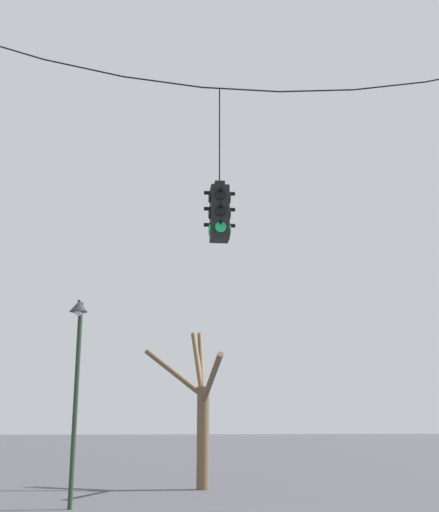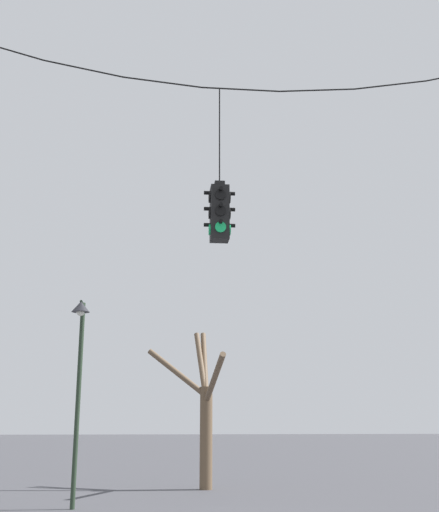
% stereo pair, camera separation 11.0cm
% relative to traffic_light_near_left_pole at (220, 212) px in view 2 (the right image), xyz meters
% --- Properties ---
extents(span_wire, '(10.67, 0.03, 0.84)m').
position_rel_traffic_light_near_left_pole_xyz_m(span_wire, '(0.42, -0.00, 2.82)').
color(span_wire, black).
extents(traffic_light_near_left_pole, '(0.58, 0.58, 3.08)m').
position_rel_traffic_light_near_left_pole_xyz_m(traffic_light_near_left_pole, '(0.00, 0.00, 0.00)').
color(traffic_light_near_left_pole, black).
extents(street_lamp, '(0.45, 0.79, 5.05)m').
position_rel_traffic_light_near_left_pole_xyz_m(street_lamp, '(-3.02, 5.29, -2.16)').
color(street_lamp, '#233323').
rests_on(street_lamp, ground_plane).
extents(bare_tree, '(2.33, 4.08, 5.11)m').
position_rel_traffic_light_near_left_pole_xyz_m(bare_tree, '(0.49, 9.91, -3.33)').
color(bare_tree, brown).
rests_on(bare_tree, ground_plane).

